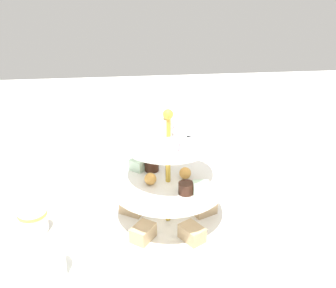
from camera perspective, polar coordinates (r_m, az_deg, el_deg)
ground_plane at (r=0.85m, az=0.00°, el=-11.37°), size 2.40×2.40×0.00m
tiered_serving_stand at (r=0.81m, az=-0.00°, el=-7.01°), size 0.28×0.28×0.26m
water_glass_tall_right at (r=1.04m, az=3.35°, el=-0.48°), size 0.07×0.07×0.12m
water_glass_short_left at (r=0.74m, az=-17.09°, el=-15.78°), size 0.06×0.06×0.07m
teacup_with_saucer at (r=0.86m, az=-18.72°, el=-10.46°), size 0.09×0.09×0.05m
butter_knife_left at (r=0.89m, az=20.75°, el=-11.32°), size 0.17×0.03×0.00m
butter_knife_right at (r=1.05m, az=-13.04°, el=-4.50°), size 0.12×0.14×0.00m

